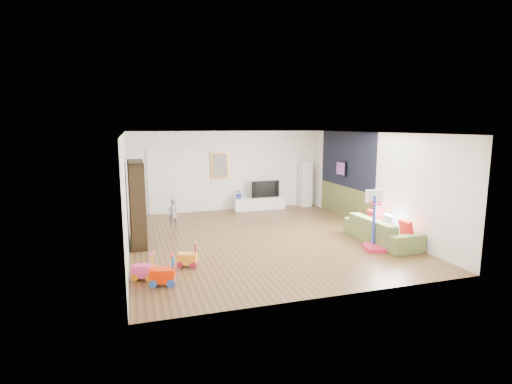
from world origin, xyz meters
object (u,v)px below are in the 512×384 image
object	(u,v)px
media_console	(259,203)
basketball_hoop	(376,221)
sofa	(381,230)
bookshelf	(137,203)

from	to	relation	value
media_console	basketball_hoop	bearing A→B (deg)	-76.58
sofa	media_console	bearing A→B (deg)	17.57
sofa	basketball_hoop	distance (m)	0.78
media_console	bookshelf	bearing A→B (deg)	-143.00
media_console	basketball_hoop	xyz separation A→B (m)	(1.18, -5.19, 0.49)
bookshelf	sofa	distance (m)	6.04
media_console	bookshelf	world-z (taller)	bookshelf
basketball_hoop	sofa	bearing A→B (deg)	60.45
bookshelf	basketball_hoop	bearing A→B (deg)	-22.80
media_console	sofa	size ratio (longest dim) A/B	0.83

